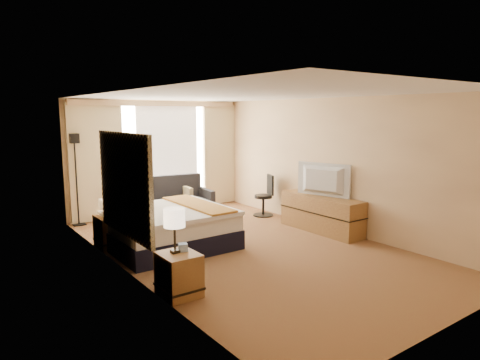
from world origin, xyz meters
TOP-DOWN VIEW (x-y plane):
  - floor at (0.00, 0.00)m, footprint 4.20×7.00m
  - ceiling at (0.00, 0.00)m, footprint 4.20×7.00m
  - wall_back at (0.00, 3.50)m, footprint 4.20×0.02m
  - wall_front at (0.00, -3.50)m, footprint 4.20×0.02m
  - wall_left at (-2.10, 0.00)m, footprint 0.02×7.00m
  - wall_right at (2.10, 0.00)m, footprint 0.02×7.00m
  - headboard at (-2.06, 0.20)m, footprint 0.06×1.85m
  - nightstand_left at (-1.87, -1.05)m, footprint 0.45×0.52m
  - nightstand_right at (-1.87, 1.45)m, footprint 0.45×0.52m
  - media_dresser at (1.83, 0.00)m, footprint 0.50×1.80m
  - window at (0.25, 3.47)m, footprint 2.30×0.02m
  - curtains at (-0.00, 3.39)m, footprint 4.12×0.19m
  - bed at (-1.06, 0.85)m, footprint 1.96×1.79m
  - loveseat at (-0.08, 2.49)m, footprint 1.61×0.99m
  - floor_lamp at (-1.90, 3.30)m, footprint 0.24×0.24m
  - desk_chair at (1.77, 1.66)m, footprint 0.47×0.46m
  - lamp_left at (-1.89, -1.01)m, footprint 0.27×0.27m
  - lamp_right at (-1.84, 1.40)m, footprint 0.25×0.25m
  - tissue_box at (-1.78, -1.00)m, footprint 0.14×0.14m
  - telephone at (-1.76, 1.34)m, footprint 0.22×0.19m
  - television at (1.78, -0.01)m, footprint 0.43×1.12m

SIDE VIEW (x-z plane):
  - floor at x=0.00m, z-range -0.01..0.01m
  - nightstand_left at x=-1.87m, z-range 0.00..0.55m
  - nightstand_right at x=-1.87m, z-range 0.00..0.55m
  - loveseat at x=-0.08m, z-range -0.16..0.79m
  - bed at x=-1.06m, z-range -0.13..0.82m
  - media_dresser at x=1.83m, z-range 0.00..0.70m
  - desk_chair at x=1.77m, z-range -0.05..0.88m
  - telephone at x=-1.76m, z-range 0.55..0.62m
  - tissue_box at x=-1.78m, z-range 0.55..0.65m
  - lamp_right at x=-1.84m, z-range 0.70..1.23m
  - lamp_left at x=-1.89m, z-range 0.71..1.28m
  - television at x=1.78m, z-range 0.70..1.34m
  - headboard at x=-2.06m, z-range 0.53..2.03m
  - wall_back at x=0.00m, z-range 0.00..2.60m
  - wall_front at x=0.00m, z-range 0.00..2.60m
  - wall_left at x=-2.10m, z-range 0.00..2.60m
  - wall_right at x=2.10m, z-range 0.00..2.60m
  - window at x=0.25m, z-range 0.17..2.47m
  - floor_lamp at x=-1.90m, z-range 0.39..2.29m
  - curtains at x=0.00m, z-range 0.13..2.69m
  - ceiling at x=0.00m, z-range 2.59..2.61m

